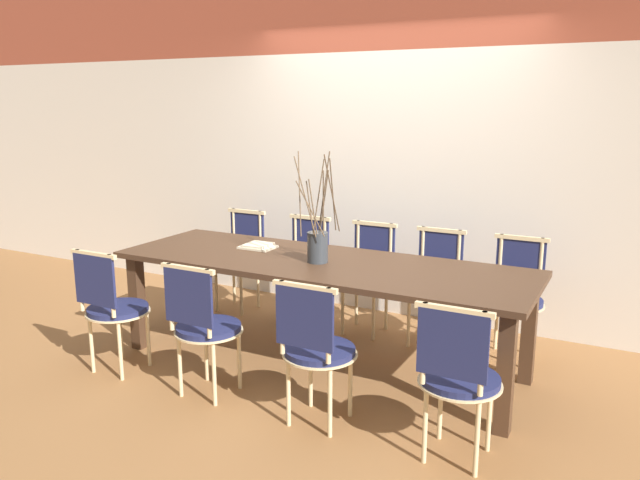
# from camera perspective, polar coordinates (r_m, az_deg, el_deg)

# --- Properties ---
(ground_plane) EXTENTS (16.00, 16.00, 0.00)m
(ground_plane) POSITION_cam_1_polar(r_m,az_deg,el_deg) (4.61, 0.00, -11.22)
(ground_plane) COLOR olive
(wall_rear) EXTENTS (12.00, 0.06, 3.20)m
(wall_rear) POSITION_cam_1_polar(r_m,az_deg,el_deg) (5.43, 6.58, 9.74)
(wall_rear) COLOR beige
(wall_rear) RESTS_ON ground_plane
(dining_table) EXTENTS (2.96, 0.96, 0.77)m
(dining_table) POSITION_cam_1_polar(r_m,az_deg,el_deg) (4.38, 0.00, -3.02)
(dining_table) COLOR #422B1C
(dining_table) RESTS_ON ground_plane
(chair_near_leftend) EXTENTS (0.44, 0.44, 0.89)m
(chair_near_leftend) POSITION_cam_1_polar(r_m,az_deg,el_deg) (4.54, -18.46, -5.62)
(chair_near_leftend) COLOR #1E234C
(chair_near_leftend) RESTS_ON ground_plane
(chair_near_left) EXTENTS (0.44, 0.44, 0.89)m
(chair_near_left) POSITION_cam_1_polar(r_m,az_deg,el_deg) (4.03, -10.59, -7.47)
(chair_near_left) COLOR #1E234C
(chair_near_left) RESTS_ON ground_plane
(chair_near_center) EXTENTS (0.44, 0.44, 0.89)m
(chair_near_center) POSITION_cam_1_polar(r_m,az_deg,el_deg) (3.62, -0.37, -9.64)
(chair_near_center) COLOR #1E234C
(chair_near_center) RESTS_ON ground_plane
(chair_near_right) EXTENTS (0.44, 0.44, 0.89)m
(chair_near_right) POSITION_cam_1_polar(r_m,az_deg,el_deg) (3.34, 12.49, -11.90)
(chair_near_right) COLOR #1E234C
(chair_near_right) RESTS_ON ground_plane
(chair_far_leftend) EXTENTS (0.44, 0.44, 0.89)m
(chair_far_leftend) POSITION_cam_1_polar(r_m,az_deg,el_deg) (5.70, -7.36, -1.42)
(chair_far_leftend) COLOR #1E234C
(chair_far_leftend) RESTS_ON ground_plane
(chair_far_left) EXTENTS (0.44, 0.44, 0.89)m
(chair_far_left) POSITION_cam_1_polar(r_m,az_deg,el_deg) (5.36, -1.56, -2.22)
(chair_far_left) COLOR #1E234C
(chair_far_left) RESTS_ON ground_plane
(chair_far_center) EXTENTS (0.44, 0.44, 0.89)m
(chair_far_center) POSITION_cam_1_polar(r_m,az_deg,el_deg) (5.10, 4.37, -3.02)
(chair_far_center) COLOR #1E234C
(chair_far_center) RESTS_ON ground_plane
(chair_far_right) EXTENTS (0.44, 0.44, 0.89)m
(chair_far_right) POSITION_cam_1_polar(r_m,az_deg,el_deg) (4.92, 10.42, -3.80)
(chair_far_right) COLOR #1E234C
(chair_far_right) RESTS_ON ground_plane
(chair_far_rightend) EXTENTS (0.44, 0.44, 0.89)m
(chair_far_rightend) POSITION_cam_1_polar(r_m,az_deg,el_deg) (4.78, 17.40, -4.64)
(chair_far_rightend) COLOR #1E234C
(chair_far_rightend) RESTS_ON ground_plane
(vase_centerpiece) EXTENTS (0.31, 0.31, 0.77)m
(vase_centerpiece) POSITION_cam_1_polar(r_m,az_deg,el_deg) (4.30, -0.21, -0.35)
(vase_centerpiece) COLOR #33383D
(vase_centerpiece) RESTS_ON dining_table
(book_stack) EXTENTS (0.26, 0.21, 0.03)m
(book_stack) POSITION_cam_1_polar(r_m,az_deg,el_deg) (4.77, -5.69, -0.55)
(book_stack) COLOR beige
(book_stack) RESTS_ON dining_table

